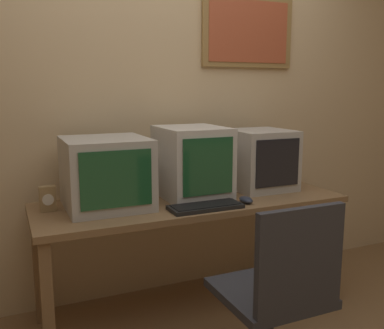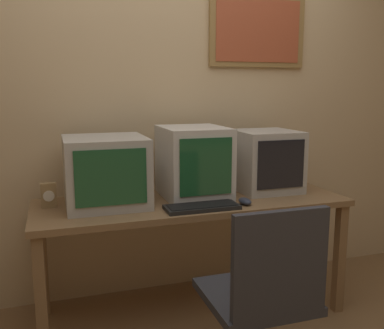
% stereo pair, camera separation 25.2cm
% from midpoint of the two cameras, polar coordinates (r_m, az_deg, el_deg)
% --- Properties ---
extents(wall_back, '(8.00, 0.08, 2.60)m').
position_cam_midpoint_polar(wall_back, '(2.89, -5.98, 8.54)').
color(wall_back, '#D1B284').
rests_on(wall_back, ground_plane).
extents(desk, '(1.84, 0.63, 0.72)m').
position_cam_midpoint_polar(desk, '(2.58, -2.80, -6.46)').
color(desk, olive).
rests_on(desk, ground_plane).
extents(monitor_left, '(0.45, 0.47, 0.39)m').
position_cam_midpoint_polar(monitor_left, '(2.45, -14.30, -1.09)').
color(monitor_left, '#B7B2A8').
rests_on(monitor_left, desk).
extents(monitor_center, '(0.38, 0.45, 0.43)m').
position_cam_midpoint_polar(monitor_center, '(2.60, -2.77, 0.32)').
color(monitor_center, beige).
rests_on(monitor_center, desk).
extents(monitor_right, '(0.38, 0.40, 0.39)m').
position_cam_midpoint_polar(monitor_right, '(2.83, 6.57, 0.66)').
color(monitor_right, '#B7B2A8').
rests_on(monitor_right, desk).
extents(keyboard_main, '(0.41, 0.16, 0.03)m').
position_cam_midpoint_polar(keyboard_main, '(2.37, -1.23, -5.66)').
color(keyboard_main, black).
rests_on(keyboard_main, desk).
extents(mouse_near_keyboard, '(0.06, 0.11, 0.04)m').
position_cam_midpoint_polar(mouse_near_keyboard, '(2.49, 4.34, -4.75)').
color(mouse_near_keyboard, '#282D3D').
rests_on(mouse_near_keyboard, desk).
extents(desk_clock, '(0.08, 0.05, 0.14)m').
position_cam_midpoint_polar(desk_clock, '(2.48, -21.50, -4.30)').
color(desk_clock, '#A38456').
rests_on(desk_clock, desk).
extents(office_chair, '(0.47, 0.47, 0.92)m').
position_cam_midpoint_polar(office_chair, '(2.03, 7.55, -18.87)').
color(office_chair, black).
rests_on(office_chair, ground_plane).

